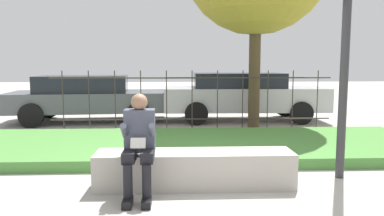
{
  "coord_description": "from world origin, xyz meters",
  "views": [
    {
      "loc": [
        -0.41,
        -4.9,
        1.65
      ],
      "look_at": [
        -0.01,
        3.96,
        0.61
      ],
      "focal_mm": 35.0,
      "sensor_mm": 36.0,
      "label": 1
    }
  ],
  "objects": [
    {
      "name": "ground_plane",
      "position": [
        0.0,
        0.0,
        0.0
      ],
      "size": [
        60.0,
        60.0,
        0.0
      ],
      "primitive_type": "plane",
      "color": "#A8A399"
    },
    {
      "name": "stone_bench",
      "position": [
        -0.16,
        0.0,
        0.22
      ],
      "size": [
        2.64,
        0.56,
        0.48
      ],
      "color": "#ADA89E",
      "rests_on": "ground_plane"
    },
    {
      "name": "person_seated_reader",
      "position": [
        -0.86,
        -0.32,
        0.71
      ],
      "size": [
        0.42,
        0.73,
        1.28
      ],
      "color": "black",
      "rests_on": "ground_plane"
    },
    {
      "name": "grass_berm",
      "position": [
        0.0,
        2.16,
        0.09
      ],
      "size": [
        8.88,
        2.93,
        0.18
      ],
      "color": "#4C893D",
      "rests_on": "ground_plane"
    },
    {
      "name": "iron_fence",
      "position": [
        -0.0,
        4.22,
        0.79
      ],
      "size": [
        6.88,
        0.03,
        1.5
      ],
      "color": "#332D28",
      "rests_on": "ground_plane"
    },
    {
      "name": "car_parked_center",
      "position": [
        1.57,
        5.95,
        0.75
      ],
      "size": [
        4.66,
        1.91,
        1.39
      ],
      "rotation": [
        0.0,
        0.0,
        -0.01
      ],
      "color": "#B7B7BC",
      "rests_on": "ground_plane"
    },
    {
      "name": "car_parked_left",
      "position": [
        -2.91,
        5.94,
        0.72
      ],
      "size": [
        4.61,
        2.28,
        1.32
      ],
      "rotation": [
        0.0,
        0.0,
        0.08
      ],
      "color": "#4C5156",
      "rests_on": "ground_plane"
    },
    {
      "name": "street_lamp",
      "position": [
        1.98,
        0.32,
        2.37
      ],
      "size": [
        0.28,
        0.28,
        3.85
      ],
      "color": "#2D2D30",
      "rests_on": "ground_plane"
    }
  ]
}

